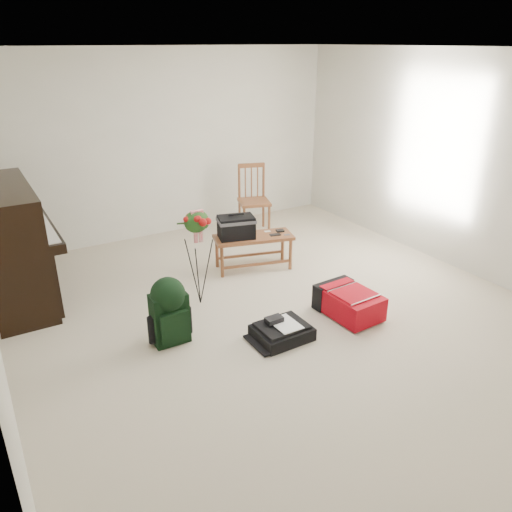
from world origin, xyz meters
TOP-DOWN VIEW (x-y plane):
  - floor at (0.00, 0.00)m, footprint 5.00×5.50m
  - ceiling at (0.00, 0.00)m, footprint 5.00×5.50m
  - wall_back at (0.00, 2.75)m, footprint 5.00×0.04m
  - wall_right at (2.50, 0.00)m, footprint 0.04×5.50m
  - piano at (-2.19, 1.60)m, footprint 0.71×1.50m
  - bench at (0.21, 1.02)m, footprint 1.00×0.60m
  - dining_chair at (1.00, 2.14)m, footprint 0.53×0.53m
  - red_suitcase at (0.59, -0.40)m, footprint 0.46×0.65m
  - black_duffel at (-0.22, -0.46)m, footprint 0.51×0.41m
  - green_backpack at (-1.12, 0.01)m, footprint 0.33×0.31m
  - flower_stand at (-0.58, 0.55)m, footprint 0.35×0.35m

SIDE VIEW (x-z plane):
  - floor at x=0.00m, z-range -0.01..0.01m
  - black_duffel at x=-0.22m, z-range -0.03..0.18m
  - red_suitcase at x=0.59m, z-range 0.01..0.28m
  - green_backpack at x=-1.12m, z-range 0.03..0.68m
  - dining_chair at x=1.00m, z-range -0.01..0.95m
  - bench at x=0.21m, z-range 0.15..0.87m
  - flower_stand at x=-0.58m, z-range -0.01..1.05m
  - piano at x=-2.19m, z-range -0.03..1.22m
  - wall_back at x=0.00m, z-range 0.00..2.50m
  - wall_right at x=2.50m, z-range 0.00..2.50m
  - ceiling at x=0.00m, z-range 2.50..2.50m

